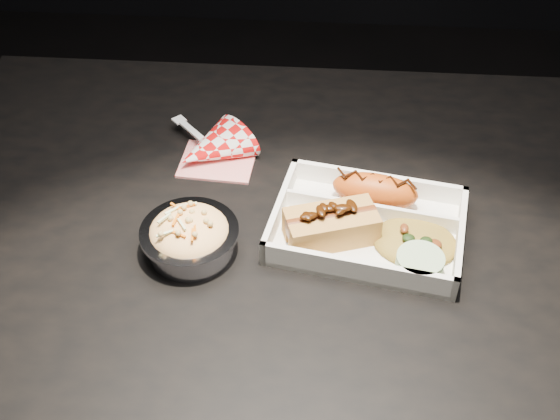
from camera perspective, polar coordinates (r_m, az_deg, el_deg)
The scene contains 8 objects.
dining_table at distance 1.04m, azimuth 3.05°, elevation -4.51°, with size 1.20×0.80×0.75m.
food_tray at distance 0.95m, azimuth 7.10°, elevation -1.49°, with size 0.28×0.22×0.04m.
fried_pastry at distance 0.98m, azimuth 7.72°, elevation 1.59°, with size 0.12×0.05×0.05m, color #C65013.
hotdog at distance 0.92m, azimuth 4.19°, elevation -1.11°, with size 0.13×0.09×0.06m.
fried_rice_mound at distance 0.93m, azimuth 10.99°, elevation -2.08°, with size 0.11×0.09×0.03m, color olive.
cupcake_liner at distance 0.90m, azimuth 11.26°, elevation -4.42°, with size 0.06×0.06×0.03m, color #9FBB8D.
foil_coleslaw_cup at distance 0.92m, azimuth -7.35°, elevation -2.05°, with size 0.13×0.13×0.06m.
napkin_fork at distance 1.07m, azimuth -5.58°, elevation 4.94°, with size 0.15×0.15×0.10m.
Camera 1 is at (-0.00, -0.70, 1.42)m, focal length 45.00 mm.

